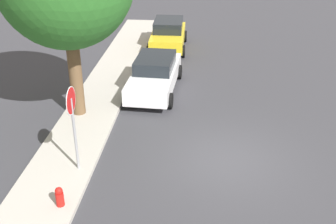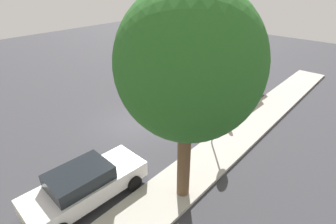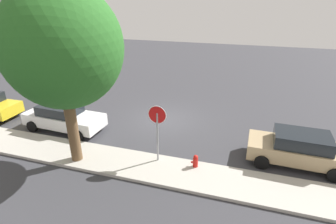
{
  "view_description": "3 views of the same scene",
  "coord_description": "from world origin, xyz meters",
  "px_view_note": "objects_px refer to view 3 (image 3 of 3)",
  "views": [
    {
      "loc": [
        -11.44,
        0.78,
        7.52
      ],
      "look_at": [
        0.28,
        1.89,
        1.45
      ],
      "focal_mm": 45.0,
      "sensor_mm": 36.0,
      "label": 1
    },
    {
      "loc": [
        8.52,
        10.09,
        7.68
      ],
      "look_at": [
        -1.39,
        1.33,
        0.71
      ],
      "focal_mm": 28.0,
      "sensor_mm": 36.0,
      "label": 2
    },
    {
      "loc": [
        -4.55,
        14.01,
        6.99
      ],
      "look_at": [
        -0.47,
        0.74,
        0.87
      ],
      "focal_mm": 28.0,
      "sensor_mm": 36.0,
      "label": 3
    }
  ],
  "objects_px": {
    "parked_car_tan": "(298,148)",
    "street_tree_near_corner": "(63,48)",
    "stop_sign": "(157,124)",
    "fire_hydrant": "(195,162)",
    "parked_car_white": "(63,117)"
  },
  "relations": [
    {
      "from": "stop_sign",
      "to": "fire_hydrant",
      "type": "bearing_deg",
      "value": -179.77
    },
    {
      "from": "stop_sign",
      "to": "parked_car_tan",
      "type": "bearing_deg",
      "value": -163.74
    },
    {
      "from": "parked_car_tan",
      "to": "parked_car_white",
      "type": "distance_m",
      "value": 12.21
    },
    {
      "from": "street_tree_near_corner",
      "to": "parked_car_tan",
      "type": "bearing_deg",
      "value": -163.94
    },
    {
      "from": "parked_car_tan",
      "to": "street_tree_near_corner",
      "type": "bearing_deg",
      "value": 16.06
    },
    {
      "from": "stop_sign",
      "to": "parked_car_white",
      "type": "xyz_separation_m",
      "value": [
        6.2,
        -1.58,
        -1.19
      ]
    },
    {
      "from": "street_tree_near_corner",
      "to": "fire_hydrant",
      "type": "height_order",
      "value": "street_tree_near_corner"
    },
    {
      "from": "parked_car_tan",
      "to": "parked_car_white",
      "type": "height_order",
      "value": "parked_car_tan"
    },
    {
      "from": "parked_car_tan",
      "to": "fire_hydrant",
      "type": "xyz_separation_m",
      "value": [
        4.27,
        1.74,
        -0.44
      ]
    },
    {
      "from": "parked_car_tan",
      "to": "street_tree_near_corner",
      "type": "distance_m",
      "value": 10.76
    },
    {
      "from": "street_tree_near_corner",
      "to": "fire_hydrant",
      "type": "bearing_deg",
      "value": -169.34
    },
    {
      "from": "stop_sign",
      "to": "street_tree_near_corner",
      "type": "bearing_deg",
      "value": 15.71
    },
    {
      "from": "parked_car_tan",
      "to": "parked_car_white",
      "type": "xyz_separation_m",
      "value": [
        12.21,
        0.17,
        -0.04
      ]
    },
    {
      "from": "parked_car_white",
      "to": "fire_hydrant",
      "type": "xyz_separation_m",
      "value": [
        -7.93,
        1.57,
        -0.4
      ]
    },
    {
      "from": "parked_car_white",
      "to": "fire_hydrant",
      "type": "distance_m",
      "value": 8.1
    }
  ]
}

